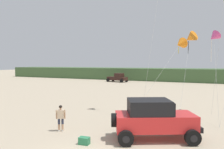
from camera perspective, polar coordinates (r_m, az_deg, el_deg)
dune_ridge at (r=54.68m, az=12.94°, el=0.06°), size 90.00×9.16×2.96m
jeep at (r=12.49m, az=11.11°, el=-11.40°), size 5.00×4.01×2.26m
person_watching at (r=14.07m, az=-13.57°, el=-10.88°), size 0.56×0.44×1.67m
cooler_box at (r=11.93m, az=-7.44°, el=-17.17°), size 0.59×0.42×0.38m
distant_pickup at (r=48.52m, az=1.53°, el=-0.88°), size 4.89×3.20×1.98m
kite_green_box at (r=21.19m, az=20.18°, el=9.14°), size 1.57×6.48×7.24m
kite_black_sled at (r=18.39m, az=25.58°, el=9.01°), size 1.25×3.36×6.83m
kite_red_delta at (r=22.12m, az=17.79°, el=7.77°), size 3.67×6.77×6.89m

